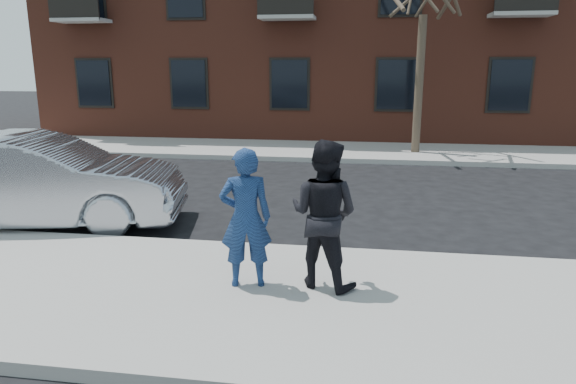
# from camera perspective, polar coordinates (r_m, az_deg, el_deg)

# --- Properties ---
(ground) EXTENTS (100.00, 100.00, 0.00)m
(ground) POSITION_cam_1_polar(r_m,az_deg,el_deg) (7.10, -16.74, -10.33)
(ground) COLOR black
(ground) RESTS_ON ground
(near_sidewalk) EXTENTS (50.00, 3.50, 0.15)m
(near_sidewalk) POSITION_cam_1_polar(r_m,az_deg,el_deg) (6.86, -17.68, -10.57)
(near_sidewalk) COLOR gray
(near_sidewalk) RESTS_ON ground
(near_curb) EXTENTS (50.00, 0.10, 0.15)m
(near_curb) POSITION_cam_1_polar(r_m,az_deg,el_deg) (8.39, -12.29, -5.71)
(near_curb) COLOR #999691
(near_curb) RESTS_ON ground
(far_sidewalk) EXTENTS (50.00, 3.50, 0.15)m
(far_sidewalk) POSITION_cam_1_polar(r_m,az_deg,el_deg) (17.53, -1.00, 4.75)
(far_sidewalk) COLOR gray
(far_sidewalk) RESTS_ON ground
(far_curb) EXTENTS (50.00, 0.10, 0.15)m
(far_curb) POSITION_cam_1_polar(r_m,az_deg,el_deg) (15.78, -2.10, 3.73)
(far_curb) COLOR #999691
(far_curb) RESTS_ON ground
(silver_sedan) EXTENTS (5.36, 2.80, 1.68)m
(silver_sedan) POSITION_cam_1_polar(r_m,az_deg,el_deg) (10.16, -26.23, 1.06)
(silver_sedan) COLOR #999BA3
(silver_sedan) RESTS_ON ground
(man_hoodie) EXTENTS (0.72, 0.56, 1.75)m
(man_hoodie) POSITION_cam_1_polar(r_m,az_deg,el_deg) (6.31, -4.73, -2.90)
(man_hoodie) COLOR navy
(man_hoodie) RESTS_ON near_sidewalk
(man_peacoat) EXTENTS (1.08, 0.97, 1.84)m
(man_peacoat) POSITION_cam_1_polar(r_m,az_deg,el_deg) (6.29, 4.00, -2.50)
(man_peacoat) COLOR black
(man_peacoat) RESTS_ON near_sidewalk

